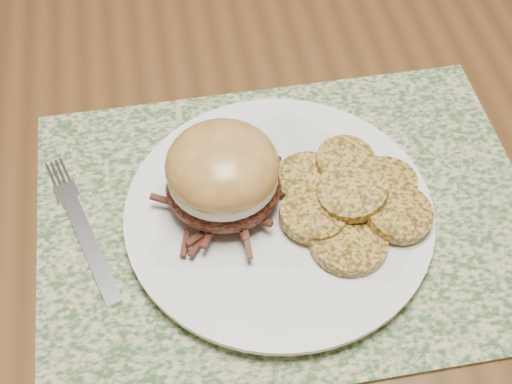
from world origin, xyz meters
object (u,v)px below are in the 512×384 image
at_px(pork_sandwich, 223,175).
at_px(fork, 82,227).
at_px(dinner_plate, 279,215).
at_px(dining_table, 278,84).

distance_m(pork_sandwich, fork, 0.14).
bearing_deg(fork, dinner_plate, -23.94).
bearing_deg(dinner_plate, fork, 172.89).
bearing_deg(dinner_plate, pork_sandwich, 158.86).
bearing_deg(pork_sandwich, dining_table, 76.04).
height_order(dinner_plate, fork, dinner_plate).
height_order(dining_table, fork, fork).
bearing_deg(dining_table, fork, -134.04).
xyz_separation_m(dining_table, fork, (-0.23, -0.24, 0.09)).
distance_m(dinner_plate, fork, 0.18).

